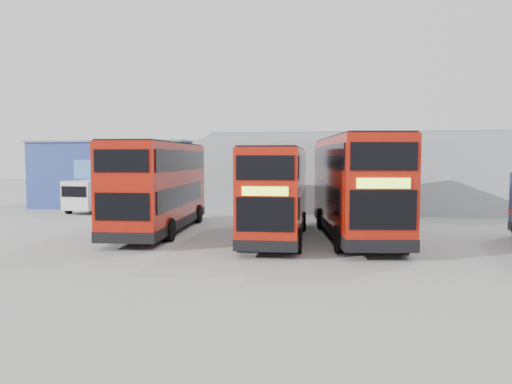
{
  "coord_description": "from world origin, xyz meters",
  "views": [
    {
      "loc": [
        3.33,
        -19.66,
        3.88
      ],
      "look_at": [
        -1.03,
        5.37,
        2.1
      ],
      "focal_mm": 35.0,
      "sensor_mm": 36.0,
      "label": 1
    }
  ],
  "objects_px": {
    "double_decker_centre": "(277,194)",
    "office_block": "(124,173)",
    "maintenance_shed": "(404,174)",
    "double_decker_left": "(159,188)",
    "double_decker_right": "(355,188)",
    "panel_van": "(95,194)"
  },
  "relations": [
    {
      "from": "double_decker_left",
      "to": "double_decker_right",
      "type": "xyz_separation_m",
      "value": [
        9.89,
        -0.08,
        0.11
      ]
    },
    {
      "from": "office_block",
      "to": "double_decker_centre",
      "type": "height_order",
      "value": "office_block"
    },
    {
      "from": "office_block",
      "to": "maintenance_shed",
      "type": "height_order",
      "value": "maintenance_shed"
    },
    {
      "from": "double_decker_centre",
      "to": "double_decker_right",
      "type": "distance_m",
      "value": 3.79
    },
    {
      "from": "maintenance_shed",
      "to": "double_decker_right",
      "type": "distance_m",
      "value": 15.88
    },
    {
      "from": "double_decker_left",
      "to": "panel_van",
      "type": "distance_m",
      "value": 11.82
    },
    {
      "from": "maintenance_shed",
      "to": "double_decker_left",
      "type": "xyz_separation_m",
      "value": [
        -13.98,
        -15.27,
        -0.3
      ]
    },
    {
      "from": "maintenance_shed",
      "to": "panel_van",
      "type": "distance_m",
      "value": 23.08
    },
    {
      "from": "office_block",
      "to": "double_decker_right",
      "type": "bearing_deg",
      "value": -36.67
    },
    {
      "from": "office_block",
      "to": "double_decker_right",
      "type": "xyz_separation_m",
      "value": [
        17.92,
        -13.34,
        -0.16
      ]
    },
    {
      "from": "maintenance_shed",
      "to": "double_decker_right",
      "type": "relative_size",
      "value": 2.6
    },
    {
      "from": "double_decker_left",
      "to": "panel_van",
      "type": "relative_size",
      "value": 2.09
    },
    {
      "from": "maintenance_shed",
      "to": "double_decker_left",
      "type": "bearing_deg",
      "value": -132.47
    },
    {
      "from": "double_decker_centre",
      "to": "panel_van",
      "type": "height_order",
      "value": "double_decker_centre"
    },
    {
      "from": "maintenance_shed",
      "to": "double_decker_left",
      "type": "height_order",
      "value": "maintenance_shed"
    },
    {
      "from": "double_decker_left",
      "to": "double_decker_right",
      "type": "relative_size",
      "value": 0.95
    },
    {
      "from": "double_decker_centre",
      "to": "office_block",
      "type": "bearing_deg",
      "value": 132.31
    },
    {
      "from": "double_decker_left",
      "to": "double_decker_centre",
      "type": "height_order",
      "value": "double_decker_left"
    },
    {
      "from": "panel_van",
      "to": "double_decker_right",
      "type": "bearing_deg",
      "value": -21.48
    },
    {
      "from": "double_decker_left",
      "to": "double_decker_right",
      "type": "distance_m",
      "value": 9.89
    },
    {
      "from": "double_decker_right",
      "to": "office_block",
      "type": "bearing_deg",
      "value": 134.46
    },
    {
      "from": "double_decker_centre",
      "to": "panel_van",
      "type": "distance_m",
      "value": 17.23
    }
  ]
}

